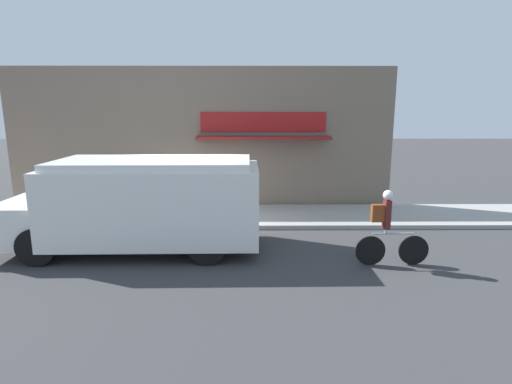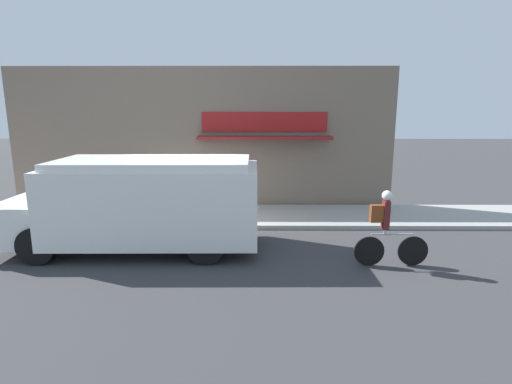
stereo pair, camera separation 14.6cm
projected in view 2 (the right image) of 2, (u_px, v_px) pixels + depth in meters
ground_plane at (190, 230)px, 10.90m from camera, size 70.00×70.00×0.00m
sidewalk at (197, 216)px, 12.11m from camera, size 28.00×2.48×0.12m
storefront at (204, 138)px, 13.07m from camera, size 12.58×0.87×4.57m
school_bus at (143, 202)px, 9.18m from camera, size 5.79×2.64×2.13m
cyclist at (387, 229)px, 8.25m from camera, size 1.56×0.21×1.61m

